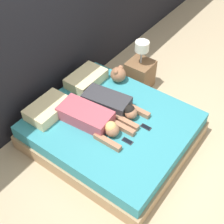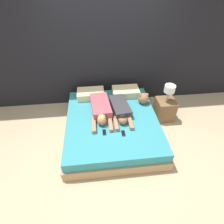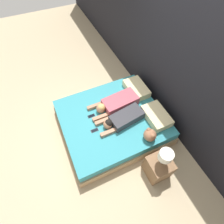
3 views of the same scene
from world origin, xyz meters
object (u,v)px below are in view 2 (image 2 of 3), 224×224
(pillow_head_left, at_px, (91,94))
(cell_phone_right, at_px, (123,133))
(cell_phone_left, at_px, (104,132))
(person_right, at_px, (121,110))
(nightstand, at_px, (165,108))
(person_left, at_px, (101,109))
(pillow_head_right, at_px, (126,92))
(plush_toy, at_px, (143,98))
(bed, at_px, (112,125))

(pillow_head_left, relative_size, cell_phone_right, 4.15)
(pillow_head_left, distance_m, cell_phone_left, 1.15)
(person_right, distance_m, nightstand, 1.06)
(person_left, bearing_deg, pillow_head_right, 44.07)
(person_left, relative_size, plush_toy, 4.26)
(pillow_head_left, xyz_separation_m, person_left, (0.19, -0.58, 0.01))
(bed, bearing_deg, pillow_head_right, 62.61)
(pillow_head_left, height_order, plush_toy, plush_toy)
(cell_phone_left, xyz_separation_m, plush_toy, (0.89, 0.78, 0.12))
(person_left, relative_size, cell_phone_right, 7.22)
(cell_phone_right, relative_size, plush_toy, 0.59)
(cell_phone_left, xyz_separation_m, cell_phone_right, (0.33, -0.06, 0.00))
(person_left, bearing_deg, cell_phone_left, -87.42)
(cell_phone_left, bearing_deg, pillow_head_left, 100.79)
(nightstand, bearing_deg, cell_phone_right, -144.29)
(person_right, height_order, cell_phone_right, person_right)
(cell_phone_left, relative_size, cell_phone_right, 1.00)
(bed, bearing_deg, pillow_head_left, 117.39)
(person_left, relative_size, person_right, 1.10)
(pillow_head_left, bearing_deg, cell_phone_left, -79.21)
(cell_phone_left, bearing_deg, cell_phone_right, -10.40)
(person_left, xyz_separation_m, nightstand, (1.41, 0.14, -0.20))
(cell_phone_right, bearing_deg, nightstand, 35.71)
(pillow_head_left, xyz_separation_m, person_right, (0.58, -0.64, 0.01))
(pillow_head_right, relative_size, cell_phone_left, 4.15)
(person_right, xyz_separation_m, cell_phone_left, (-0.36, -0.49, -0.08))
(pillow_head_left, height_order, person_right, person_right)
(nightstand, bearing_deg, plush_toy, 170.38)
(pillow_head_right, relative_size, person_right, 0.63)
(bed, xyz_separation_m, cell_phone_left, (-0.18, -0.37, 0.21))
(pillow_head_right, distance_m, person_left, 0.83)
(bed, xyz_separation_m, nightstand, (1.20, 0.33, 0.09))
(bed, relative_size, plush_toy, 8.38)
(plush_toy, bearing_deg, person_right, -151.50)
(person_left, xyz_separation_m, cell_phone_right, (0.36, -0.61, -0.08))
(pillow_head_right, bearing_deg, cell_phone_left, -116.93)
(pillow_head_right, bearing_deg, person_right, -108.24)
(cell_phone_right, xyz_separation_m, nightstand, (1.05, 0.75, -0.11))
(person_right, relative_size, cell_phone_right, 6.58)
(person_left, relative_size, cell_phone_left, 7.22)
(person_right, height_order, nightstand, nightstand)
(bed, height_order, pillow_head_right, pillow_head_right)
(pillow_head_left, bearing_deg, person_right, -47.83)
(bed, relative_size, cell_phone_left, 14.20)
(bed, height_order, pillow_head_left, pillow_head_left)
(pillow_head_right, height_order, plush_toy, plush_toy)
(nightstand, bearing_deg, person_right, -168.72)
(cell_phone_left, bearing_deg, nightstand, 26.65)
(pillow_head_left, bearing_deg, bed, -62.61)
(pillow_head_right, bearing_deg, nightstand, -28.30)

